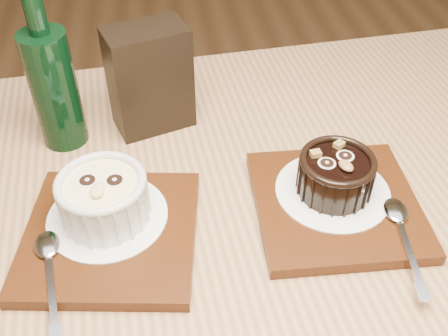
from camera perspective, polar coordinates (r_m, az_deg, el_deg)
The scene contains 11 objects.
table at distance 0.63m, azimuth -1.98°, elevation -14.47°, with size 1.26×0.89×0.75m.
tray_left at distance 0.58m, azimuth -12.21°, elevation -7.06°, with size 0.18×0.18×0.01m, color #421E0B.
doily_left at distance 0.58m, azimuth -12.55°, elevation -5.14°, with size 0.13×0.13×0.00m, color white.
ramekin_white at distance 0.56m, azimuth -13.00°, elevation -3.04°, with size 0.09×0.09×0.06m.
spoon_left at distance 0.55m, azimuth -18.46°, elevation -10.57°, with size 0.03×0.13×0.01m, color silver, non-canonical shape.
tray_right at distance 0.61m, azimuth 12.07°, elevation -3.88°, with size 0.18×0.18×0.01m, color #421E0B.
doily_right at distance 0.61m, azimuth 11.73°, elevation -2.44°, with size 0.13×0.13×0.00m, color white.
ramekin_dark at distance 0.59m, azimuth 12.08°, elevation -0.56°, with size 0.08×0.08×0.05m.
spoon_right at distance 0.58m, azimuth 19.02°, elevation -6.87°, with size 0.03×0.13×0.01m, color silver, non-canonical shape.
condiment_stand at distance 0.69m, azimuth -8.08°, elevation 9.59°, with size 0.10×0.06×0.14m, color black.
green_bottle at distance 0.68m, azimuth -18.06°, elevation 8.55°, with size 0.06×0.06×0.21m.
Camera 1 is at (-0.25, -0.40, 1.18)m, focal length 42.00 mm.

